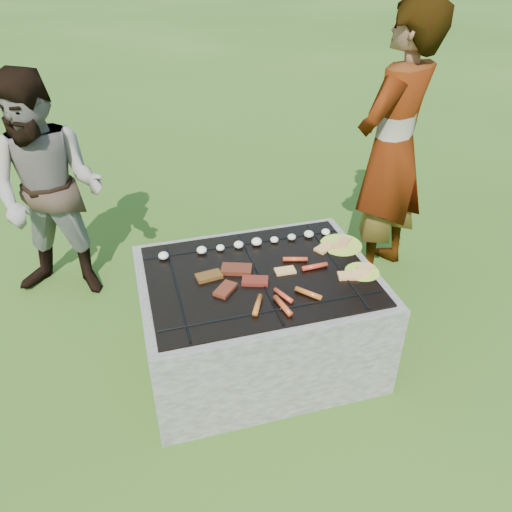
{
  "coord_description": "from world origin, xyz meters",
  "views": [
    {
      "loc": [
        -0.62,
        -2.14,
        2.2
      ],
      "look_at": [
        0.0,
        0.05,
        0.7
      ],
      "focal_mm": 35.0,
      "sensor_mm": 36.0,
      "label": 1
    }
  ],
  "objects_px": {
    "cook": "(392,151)",
    "bystander": "(50,193)",
    "plate_near": "(362,272)",
    "fire_pit": "(258,320)",
    "plate_far": "(341,245)"
  },
  "relations": [
    {
      "from": "plate_far",
      "to": "bystander",
      "type": "bearing_deg",
      "value": 152.73
    },
    {
      "from": "plate_far",
      "to": "plate_near",
      "type": "height_order",
      "value": "same"
    },
    {
      "from": "fire_pit",
      "to": "bystander",
      "type": "distance_m",
      "value": 1.59
    },
    {
      "from": "plate_near",
      "to": "bystander",
      "type": "bearing_deg",
      "value": 145.49
    },
    {
      "from": "plate_far",
      "to": "plate_near",
      "type": "relative_size",
      "value": 1.45
    },
    {
      "from": "cook",
      "to": "plate_near",
      "type": "bearing_deg",
      "value": 24.13
    },
    {
      "from": "fire_pit",
      "to": "plate_near",
      "type": "xyz_separation_m",
      "value": [
        0.56,
        -0.13,
        0.33
      ]
    },
    {
      "from": "plate_near",
      "to": "bystander",
      "type": "xyz_separation_m",
      "value": [
        -1.67,
        1.15,
        0.16
      ]
    },
    {
      "from": "cook",
      "to": "bystander",
      "type": "bearing_deg",
      "value": -39.48
    },
    {
      "from": "fire_pit",
      "to": "bystander",
      "type": "height_order",
      "value": "bystander"
    },
    {
      "from": "cook",
      "to": "bystander",
      "type": "relative_size",
      "value": 1.23
    },
    {
      "from": "plate_far",
      "to": "bystander",
      "type": "relative_size",
      "value": 0.2
    },
    {
      "from": "fire_pit",
      "to": "cook",
      "type": "height_order",
      "value": "cook"
    },
    {
      "from": "plate_near",
      "to": "bystander",
      "type": "relative_size",
      "value": 0.14
    },
    {
      "from": "fire_pit",
      "to": "bystander",
      "type": "xyz_separation_m",
      "value": [
        -1.11,
        1.02,
        0.49
      ]
    }
  ]
}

